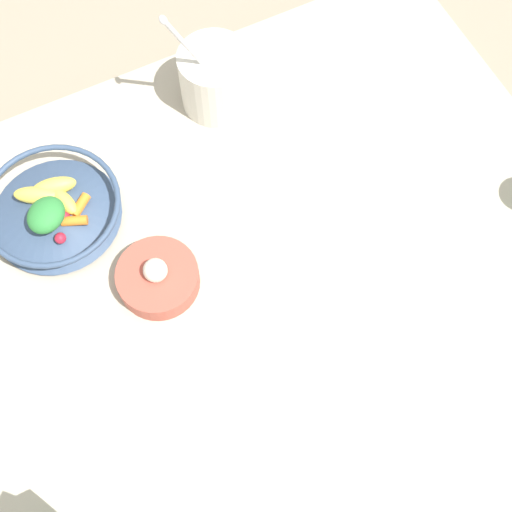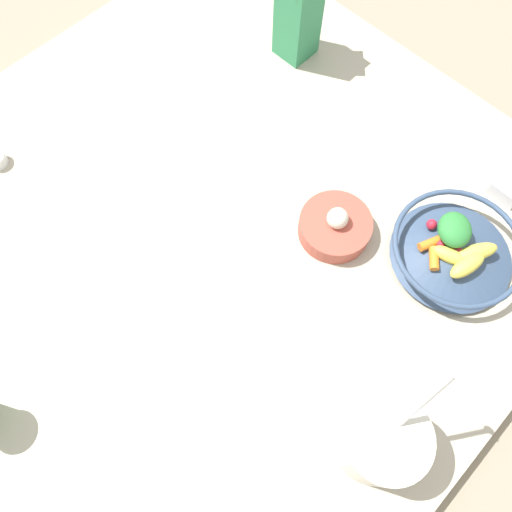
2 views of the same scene
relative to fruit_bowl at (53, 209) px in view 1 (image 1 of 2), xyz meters
name	(u,v)px [view 1 (image 1 of 2)]	position (x,y,z in m)	size (l,w,h in m)	color
ground_plane	(281,349)	(0.36, 0.24, -0.08)	(6.00, 6.00, 0.00)	gray
countertop	(282,345)	(0.36, 0.24, -0.06)	(1.19, 1.19, 0.04)	#B2A893
fruit_bowl	(53,209)	(0.00, 0.00, 0.00)	(0.23, 0.23, 0.08)	#384C6B
yogurt_tub	(215,77)	(-0.10, 0.35, 0.03)	(0.13, 0.15, 0.26)	silver
garlic_bowl	(158,277)	(0.19, 0.11, -0.01)	(0.13, 0.13, 0.07)	#B24C3D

